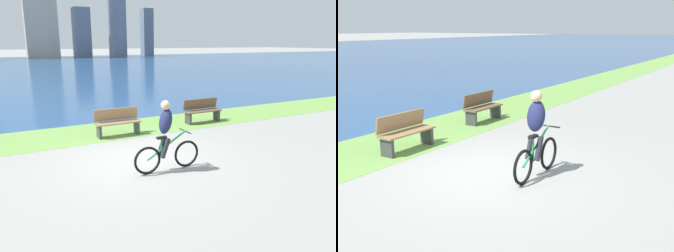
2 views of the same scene
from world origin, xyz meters
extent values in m
plane|color=gray|center=(0.00, 0.00, 0.00)|extent=(300.00, 300.00, 0.00)
cube|color=#6B9947|center=(0.00, 3.31, 0.00)|extent=(120.00, 2.55, 0.01)
torus|color=black|center=(0.85, -0.89, 0.34)|extent=(0.67, 0.06, 0.67)
torus|color=black|center=(-0.20, -0.89, 0.34)|extent=(0.67, 0.06, 0.67)
cylinder|color=#268C4C|center=(0.30, -0.89, 0.63)|extent=(1.03, 0.04, 0.63)
cylinder|color=#268C4C|center=(0.17, -0.89, 0.58)|extent=(0.04, 0.04, 0.49)
cube|color=black|center=(0.17, -0.89, 0.84)|extent=(0.24, 0.10, 0.05)
cylinder|color=black|center=(0.80, -0.89, 0.92)|extent=(0.03, 0.52, 0.03)
ellipsoid|color=#1E234C|center=(0.27, -0.89, 1.22)|extent=(0.40, 0.36, 0.65)
sphere|color=#D8AD84|center=(0.27, -0.89, 1.60)|extent=(0.22, 0.22, 0.22)
cylinder|color=#26262D|center=(0.22, -0.79, 0.60)|extent=(0.27, 0.11, 0.49)
cylinder|color=#26262D|center=(0.22, -0.99, 0.60)|extent=(0.27, 0.11, 0.49)
cube|color=brown|center=(3.79, 2.82, 0.45)|extent=(1.50, 0.45, 0.04)
cube|color=brown|center=(3.79, 3.01, 0.70)|extent=(1.50, 0.11, 0.40)
cube|color=#38383D|center=(4.44, 2.82, 0.23)|extent=(0.08, 0.37, 0.45)
cube|color=#38383D|center=(3.14, 2.82, 0.23)|extent=(0.08, 0.37, 0.45)
cube|color=olive|center=(0.28, 2.55, 0.45)|extent=(1.50, 0.45, 0.04)
cube|color=olive|center=(0.28, 2.74, 0.70)|extent=(1.50, 0.11, 0.40)
cube|color=#38383D|center=(0.93, 2.55, 0.23)|extent=(0.08, 0.37, 0.45)
cube|color=#38383D|center=(-0.37, 2.55, 0.23)|extent=(0.08, 0.37, 0.45)
camera|label=1|loc=(-3.10, -7.45, 3.01)|focal=34.90mm
camera|label=2|loc=(-6.66, -4.58, 2.88)|focal=45.11mm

